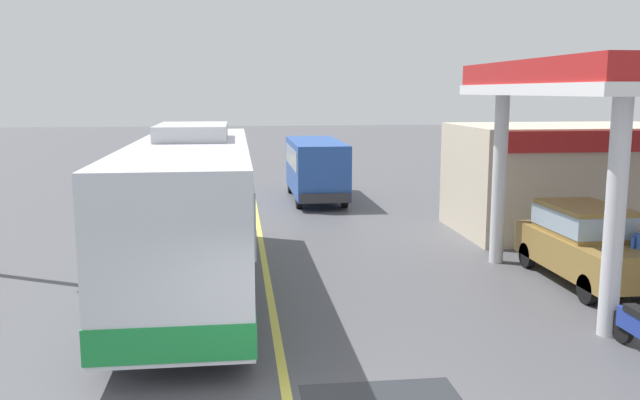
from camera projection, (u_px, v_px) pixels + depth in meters
The scene contains 6 objects.
ground at pixel (254, 200), 27.65m from camera, with size 120.00×120.00×0.00m, color #4C4C51.
lane_divider_stripe at pixel (258, 224), 22.76m from camera, with size 0.16×50.00×0.01m, color #D8CC4C.
coach_bus_main at pixel (192, 214), 15.07m from camera, with size 2.60×11.04×3.69m.
gas_station_roadside at pixel (604, 156), 19.20m from camera, with size 9.10×11.95×5.10m.
car_at_pump at pixel (585, 240), 15.70m from camera, with size 1.70×4.20×1.82m.
minibus_opposing_lane at pixel (316, 164), 27.62m from camera, with size 2.04×6.13×2.44m.
Camera 1 is at (-0.66, -7.42, 4.45)m, focal length 37.74 mm.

